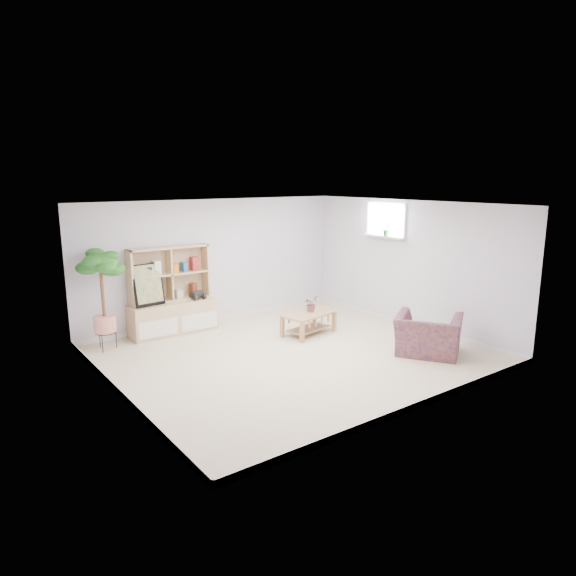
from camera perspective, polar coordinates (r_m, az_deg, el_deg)
floor at (r=8.32m, az=0.34°, el=-7.49°), size 5.50×5.00×0.01m
ceiling at (r=7.84m, az=0.36°, el=9.25°), size 5.50×5.00×0.01m
walls at (r=7.99m, az=0.35°, el=0.63°), size 5.51×5.01×2.40m
baseboard at (r=8.30m, az=0.34°, el=-7.17°), size 5.50×5.00×0.10m
window at (r=10.14m, az=10.86°, el=7.45°), size 0.10×0.98×0.68m
window_sill at (r=10.13m, az=10.56°, el=5.64°), size 0.14×1.00×0.04m
storage_unit at (r=9.49m, az=-12.74°, el=-0.32°), size 1.59×0.54×1.59m
poster at (r=9.25m, az=-15.26°, el=0.34°), size 0.55×0.18×0.75m
toy_truck at (r=9.62m, az=-9.99°, el=-0.72°), size 0.34×0.24×0.17m
coffee_table at (r=9.35m, az=2.31°, el=-3.98°), size 1.06×0.71×0.40m
table_plant at (r=9.37m, az=2.55°, el=-1.75°), size 0.33×0.31×0.29m
floor_tree at (r=8.89m, az=-19.86°, el=-1.28°), size 0.71×0.71×1.69m
armchair at (r=8.55m, az=15.33°, el=-4.77°), size 1.28×1.32×0.75m
sill_plant at (r=10.06m, az=10.90°, el=6.44°), size 0.16×0.13×0.26m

